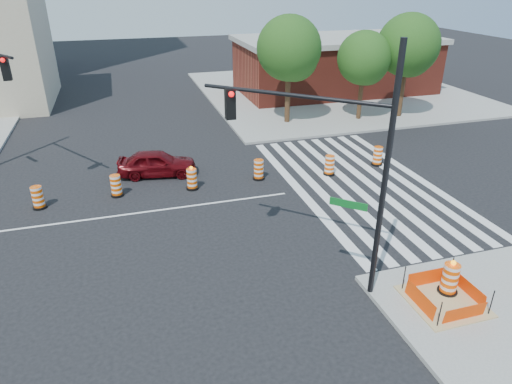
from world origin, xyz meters
TOP-DOWN VIEW (x-y plane):
  - ground at (0.00, 0.00)m, footprint 120.00×120.00m
  - sidewalk_ne at (18.00, 18.00)m, footprint 22.00×22.00m
  - crosswalk_east at (10.95, 0.00)m, footprint 6.75×13.50m
  - lane_centerline at (0.00, 0.00)m, footprint 14.00×0.12m
  - excavation_pit at (9.00, -9.00)m, footprint 2.20×2.20m
  - brick_storefront at (18.00, 18.00)m, footprint 16.50×8.50m
  - red_coupe at (1.47, 3.93)m, footprint 4.12×2.25m
  - signal_pole_se at (5.87, -6.76)m, footprint 4.47×4.08m
  - pit_drum at (9.39, -8.65)m, footprint 0.63×0.63m
  - tree_north_c at (10.97, 10.43)m, footprint 4.19×4.19m
  - tree_north_d at (16.05, 9.71)m, footprint 3.58×3.58m
  - tree_north_e at (19.16, 9.48)m, footprint 4.19×4.19m
  - median_drum_2 at (-3.91, 1.75)m, footprint 0.60×0.60m
  - median_drum_3 at (-0.59, 2.03)m, footprint 0.60×0.60m
  - median_drum_4 at (2.91, 1.78)m, footprint 0.60×0.60m
  - median_drum_5 at (6.31, 1.97)m, footprint 0.60×0.60m
  - median_drum_6 at (9.96, 1.48)m, footprint 0.60×0.60m
  - median_drum_7 at (13.01, 1.94)m, footprint 0.60×0.60m

SIDE VIEW (x-z plane):
  - ground at x=0.00m, z-range 0.00..0.00m
  - lane_centerline at x=0.00m, z-range 0.00..0.01m
  - crosswalk_east at x=10.95m, z-range 0.00..0.01m
  - sidewalk_ne at x=18.00m, z-range 0.00..0.15m
  - excavation_pit at x=9.00m, z-range -0.23..0.67m
  - median_drum_2 at x=-3.91m, z-range -0.03..0.99m
  - median_drum_3 at x=-0.59m, z-range -0.03..0.99m
  - median_drum_5 at x=6.31m, z-range -0.03..0.99m
  - median_drum_6 at x=9.96m, z-range -0.03..0.99m
  - median_drum_7 at x=13.01m, z-range -0.03..0.99m
  - median_drum_4 at x=2.91m, z-range -0.10..1.08m
  - pit_drum at x=9.39m, z-range 0.04..1.28m
  - red_coupe at x=1.47m, z-range 0.00..1.33m
  - brick_storefront at x=18.00m, z-range 0.02..4.62m
  - tree_north_d at x=16.05m, z-range 1.04..7.13m
  - tree_north_c at x=10.97m, z-range 1.22..8.35m
  - tree_north_e at x=19.16m, z-range 1.22..8.35m
  - signal_pole_se at x=5.87m, z-range 0.89..8.71m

